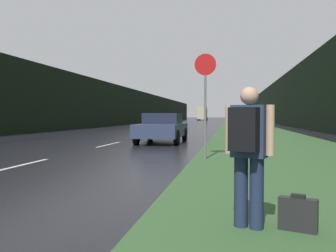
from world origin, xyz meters
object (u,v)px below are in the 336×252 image
at_px(suitcase, 298,215).
at_px(car_passing_near, 162,128).
at_px(stop_sign, 205,97).
at_px(hitchhiker_with_backpack, 248,148).
at_px(delivery_truck, 202,113).

relative_size(suitcase, car_passing_near, 0.10).
height_order(stop_sign, suitcase, stop_sign).
distance_m(hitchhiker_with_backpack, suitcase, 0.91).
height_order(hitchhiker_with_backpack, delivery_truck, delivery_truck).
bearing_deg(stop_sign, delivery_truck, 94.44).
bearing_deg(delivery_truck, hitchhiker_with_backpack, -85.30).
distance_m(suitcase, car_passing_near, 13.36).
xyz_separation_m(suitcase, delivery_truck, (-8.22, 93.37, 1.76)).
xyz_separation_m(stop_sign, delivery_truck, (-6.76, 86.98, 0.10)).
relative_size(suitcase, delivery_truck, 0.05).
bearing_deg(delivery_truck, stop_sign, -85.56).
xyz_separation_m(hitchhiker_with_backpack, car_passing_near, (-3.42, 12.76, -0.21)).
relative_size(hitchhiker_with_backpack, delivery_truck, 0.20).
xyz_separation_m(stop_sign, suitcase, (1.46, -6.39, -1.65)).
bearing_deg(suitcase, hitchhiker_with_backpack, -159.32).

